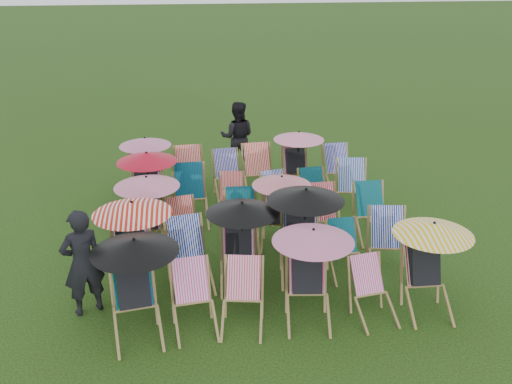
{
  "coord_description": "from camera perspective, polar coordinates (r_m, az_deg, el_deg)",
  "views": [
    {
      "loc": [
        -1.11,
        -8.68,
        4.73
      ],
      "look_at": [
        -0.02,
        0.31,
        0.9
      ],
      "focal_mm": 40.0,
      "sensor_mm": 36.0,
      "label": 1
    }
  ],
  "objects": [
    {
      "name": "person_left",
      "position": [
        8.23,
        -16.97,
        -6.77
      ],
      "size": [
        0.68,
        0.59,
        1.58
      ],
      "primitive_type": "imported",
      "rotation": [
        0.0,
        0.0,
        3.58
      ],
      "color": "black",
      "rests_on": "ground"
    },
    {
      "name": "deckchair_28",
      "position": [
        12.05,
        4.12,
        3.16
      ],
      "size": [
        1.06,
        1.1,
        1.26
      ],
      "rotation": [
        0.0,
        0.0,
        -0.01
      ],
      "color": "olive",
      "rests_on": "ground"
    },
    {
      "name": "ground",
      "position": [
        9.94,
        0.32,
        -5.47
      ],
      "size": [
        100.0,
        100.0,
        0.0
      ],
      "primitive_type": "plane",
      "color": "black",
      "rests_on": "ground"
    },
    {
      "name": "person_rear",
      "position": [
        13.07,
        -1.86,
        5.52
      ],
      "size": [
        0.88,
        0.74,
        1.64
      ],
      "primitive_type": "imported",
      "rotation": [
        0.0,
        0.0,
        2.99
      ],
      "color": "black",
      "rests_on": "ground"
    },
    {
      "name": "deckchair_3",
      "position": [
        7.83,
        5.35,
        -8.19
      ],
      "size": [
        1.11,
        1.17,
        1.32
      ],
      "rotation": [
        0.0,
        0.0,
        -0.11
      ],
      "color": "olive",
      "rests_on": "ground"
    },
    {
      "name": "deckchair_21",
      "position": [
        10.85,
        2.23,
        -0.51
      ],
      "size": [
        0.7,
        0.86,
        0.84
      ],
      "rotation": [
        0.0,
        0.0,
        0.2
      ],
      "color": "olive",
      "rests_on": "ground"
    },
    {
      "name": "deckchair_27",
      "position": [
        11.84,
        0.34,
        2.01
      ],
      "size": [
        0.71,
        0.96,
        1.01
      ],
      "rotation": [
        0.0,
        0.0,
        0.05
      ],
      "color": "olive",
      "rests_on": "ground"
    },
    {
      "name": "deckchair_11",
      "position": [
        9.18,
        13.21,
        -5.22
      ],
      "size": [
        0.77,
        0.99,
        0.99
      ],
      "rotation": [
        0.0,
        0.0,
        -0.14
      ],
      "color": "olive",
      "rests_on": "ground"
    },
    {
      "name": "deckchair_4",
      "position": [
        8.13,
        11.66,
        -9.75
      ],
      "size": [
        0.66,
        0.83,
        0.81
      ],
      "rotation": [
        0.0,
        0.0,
        0.17
      ],
      "color": "olive",
      "rests_on": "ground"
    },
    {
      "name": "deckchair_7",
      "position": [
        8.71,
        -6.69,
        -6.37
      ],
      "size": [
        0.8,
        1.0,
        0.98
      ],
      "rotation": [
        0.0,
        0.0,
        0.19
      ],
      "color": "olive",
      "rests_on": "ground"
    },
    {
      "name": "deckchair_6",
      "position": [
        8.63,
        -12.31,
        -5.27
      ],
      "size": [
        1.16,
        1.23,
        1.38
      ],
      "rotation": [
        0.0,
        0.0,
        0.06
      ],
      "color": "olive",
      "rests_on": "ground"
    },
    {
      "name": "deckchair_0",
      "position": [
        7.65,
        -12.0,
        -9.29
      ],
      "size": [
        1.14,
        1.24,
        1.36
      ],
      "rotation": [
        0.0,
        0.0,
        0.16
      ],
      "color": "olive",
      "rests_on": "ground"
    },
    {
      "name": "deckchair_29",
      "position": [
        12.18,
        8.39,
        2.19
      ],
      "size": [
        0.69,
        0.91,
        0.94
      ],
      "rotation": [
        0.0,
        0.0,
        0.08
      ],
      "color": "olive",
      "rests_on": "ground"
    },
    {
      "name": "deckchair_24",
      "position": [
        11.89,
        -11.02,
        2.47
      ],
      "size": [
        1.05,
        1.14,
        1.25
      ],
      "rotation": [
        0.0,
        0.0,
        0.15
      ],
      "color": "olive",
      "rests_on": "ground"
    },
    {
      "name": "deckchair_19",
      "position": [
        10.72,
        -6.61,
        -0.4
      ],
      "size": [
        0.71,
        0.97,
        1.02
      ],
      "rotation": [
        0.0,
        0.0,
        0.03
      ],
      "color": "olive",
      "rests_on": "ground"
    },
    {
      "name": "deckchair_2",
      "position": [
        7.78,
        -1.35,
        -10.55
      ],
      "size": [
        0.71,
        0.89,
        0.88
      ],
      "rotation": [
        0.0,
        0.0,
        -0.17
      ],
      "color": "olive",
      "rests_on": "ground"
    },
    {
      "name": "deckchair_5",
      "position": [
        8.34,
        16.89,
        -7.13
      ],
      "size": [
        1.1,
        1.15,
        1.31
      ],
      "rotation": [
        0.0,
        0.0,
        -0.02
      ],
      "color": "olive",
      "rests_on": "ground"
    },
    {
      "name": "deckchair_15",
      "position": [
        9.81,
        2.28,
        -1.73
      ],
      "size": [
        1.02,
        1.09,
        1.21
      ],
      "rotation": [
        0.0,
        0.0,
        -0.21
      ],
      "color": "olive",
      "rests_on": "ground"
    },
    {
      "name": "deckchair_8",
      "position": [
        8.62,
        -1.63,
        -5.07
      ],
      "size": [
        1.09,
        1.15,
        1.3
      ],
      "rotation": [
        0.0,
        0.0,
        -0.07
      ],
      "color": "olive",
      "rests_on": "ground"
    },
    {
      "name": "deckchair_1",
      "position": [
        7.78,
        -6.26,
        -10.7
      ],
      "size": [
        0.68,
        0.87,
        0.88
      ],
      "rotation": [
        0.0,
        0.0,
        0.12
      ],
      "color": "olive",
      "rests_on": "ground"
    },
    {
      "name": "deckchair_12",
      "position": [
        9.72,
        -10.94,
        -2.1
      ],
      "size": [
        1.09,
        1.13,
        1.3
      ],
      "rotation": [
        0.0,
        0.0,
        0.0
      ],
      "color": "olive",
      "rests_on": "ground"
    },
    {
      "name": "deckchair_25",
      "position": [
        11.83,
        -6.65,
        1.79
      ],
      "size": [
        0.7,
        0.94,
        0.99
      ],
      "rotation": [
        0.0,
        0.0,
        0.05
      ],
      "color": "olive",
      "rests_on": "ground"
    },
    {
      "name": "deckchair_9",
      "position": [
        8.84,
        4.64,
        -3.97
      ],
      "size": [
        1.19,
        1.26,
        1.41
      ],
      "rotation": [
        0.0,
        0.0,
        -0.12
      ],
      "color": "olive",
      "rests_on": "ground"
    },
    {
      "name": "deckchair_26",
      "position": [
        11.79,
        -2.79,
        1.67
      ],
      "size": [
        0.69,
        0.9,
        0.92
      ],
      "rotation": [
        0.0,
        0.0,
        0.1
      ],
      "color": "olive",
      "rests_on": "ground"
    },
    {
      "name": "deckchair_10",
      "position": [
        9.07,
        8.99,
        -5.84
      ],
      "size": [
        0.57,
        0.77,
        0.82
      ],
      "rotation": [
        0.0,
        0.0,
        0.04
      ],
      "color": "olive",
      "rests_on": "ground"
    },
    {
      "name": "deckchair_14",
      "position": [
        9.77,
        -1.47,
        -2.93
      ],
      "size": [
        0.65,
        0.89,
        0.95
      ],
      "rotation": [
        0.0,
        0.0,
        -0.03
      ],
      "color": "olive",
      "rests_on": "ground"
    },
    {
      "name": "deckchair_23",
      "position": [
        11.17,
        9.67,
        0.29
      ],
      "size": [
        0.76,
        0.98,
        0.99
      ],
      "rotation": [
        0.0,
        0.0,
        -0.13
      ],
      "color": "olive",
      "rests_on": "ground"
    },
    {
      "name": "deckchair_20",
      "position": [
        10.85,
        -2.5,
        -0.58
      ],
      "size": [
        0.63,
        0.81,
        0.81
      ],
      "rotation": [
        0.0,
        0.0,
        -0.13
      ],
      "color": "olive",
      "rests_on": "ground"
    },
    {
      "name": "deckchair_13",
      "position": [
        9.72,
        -7.24,
        -3.56
      ],
      "size": [
        0.7,
        0.87,
        0.85
      ],
      "rotation": [
        0.0,
        0.0,
        0.19
      ],
      "color": "olive",
      "rests_on": "ground"
    },
    {
      "name": "deckchair_18",
      "position": [
        10.8,
        -11.02,
        0.56
      ],
      "size": [
        1.12,
        1.19,
        1.32
      ],
      "rotation": [
        0.0,
        0.0,
        -0.16
      ],
      "color": "olive",
      "rests_on": "ground"
    },
    {
      "name": "deckchair_16",
      "position": [
        9.89,
        6.78,
        -2.62
      ],
      "size": [
        0.68,
        0.93,
        0.99
      ],
      "rotation": [
        0.0,
        0.0,
        0.03
      ],
      "color": "olive",
      "rests_on": "ground"
    },
    {
      "name": "deckchair_17",
      "position": [
        10.27,
        11.62,
        -2.12
      ],
      "size": [
        0.62,
        0.86,
        0.93
      ],
      "rotation": [
        0.0,
        0.0,
        -0.0
      ],
      "color": "olive",
      "rests_on": "ground"
    },
    {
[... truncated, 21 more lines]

